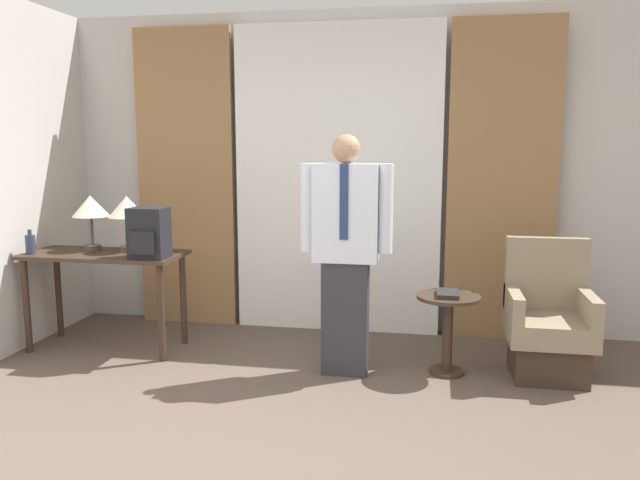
# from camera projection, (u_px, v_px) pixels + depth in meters

# --- Properties ---
(wall_back) EXTENTS (10.00, 0.06, 2.70)m
(wall_back) POSITION_uv_depth(u_px,v_px,m) (339.00, 173.00, 5.35)
(wall_back) COLOR beige
(wall_back) RESTS_ON ground_plane
(curtain_sheer_center) EXTENTS (1.74, 0.06, 2.58)m
(curtain_sheer_center) POSITION_uv_depth(u_px,v_px,m) (337.00, 181.00, 5.24)
(curtain_sheer_center) COLOR white
(curtain_sheer_center) RESTS_ON ground_plane
(curtain_drape_left) EXTENTS (0.87, 0.06, 2.58)m
(curtain_drape_left) POSITION_uv_depth(u_px,v_px,m) (186.00, 179.00, 5.47)
(curtain_drape_left) COLOR #997047
(curtain_drape_left) RESTS_ON ground_plane
(curtain_drape_right) EXTENTS (0.87, 0.06, 2.58)m
(curtain_drape_right) POSITION_uv_depth(u_px,v_px,m) (502.00, 183.00, 5.00)
(curtain_drape_right) COLOR #997047
(curtain_drape_right) RESTS_ON ground_plane
(desk) EXTENTS (1.22, 0.54, 0.76)m
(desk) POSITION_uv_depth(u_px,v_px,m) (105.00, 268.00, 4.84)
(desk) COLOR #38281E
(desk) RESTS_ON ground_plane
(table_lamp_left) EXTENTS (0.29, 0.29, 0.43)m
(table_lamp_left) POSITION_uv_depth(u_px,v_px,m) (91.00, 208.00, 4.90)
(table_lamp_left) COLOR #4C4238
(table_lamp_left) RESTS_ON desk
(table_lamp_right) EXTENTS (0.29, 0.29, 0.43)m
(table_lamp_right) POSITION_uv_depth(u_px,v_px,m) (127.00, 209.00, 4.85)
(table_lamp_right) COLOR #4C4238
(table_lamp_right) RESTS_ON desk
(bottle_near_edge) EXTENTS (0.07, 0.07, 0.19)m
(bottle_near_edge) POSITION_uv_depth(u_px,v_px,m) (30.00, 244.00, 4.76)
(bottle_near_edge) COLOR #2D3851
(bottle_near_edge) RESTS_ON desk
(backpack) EXTENTS (0.27, 0.24, 0.37)m
(backpack) POSITION_uv_depth(u_px,v_px,m) (149.00, 233.00, 4.58)
(backpack) COLOR black
(backpack) RESTS_ON desk
(person) EXTENTS (0.64, 0.21, 1.66)m
(person) POSITION_uv_depth(u_px,v_px,m) (346.00, 247.00, 4.26)
(person) COLOR #2D2D33
(person) RESTS_ON ground_plane
(armchair) EXTENTS (0.56, 0.57, 0.94)m
(armchair) POSITION_uv_depth(u_px,v_px,m) (548.00, 327.00, 4.32)
(armchair) COLOR #38281E
(armchair) RESTS_ON ground_plane
(side_table) EXTENTS (0.44, 0.44, 0.56)m
(side_table) POSITION_uv_depth(u_px,v_px,m) (448.00, 321.00, 4.33)
(side_table) COLOR #38281E
(side_table) RESTS_ON ground_plane
(book) EXTENTS (0.15, 0.24, 0.03)m
(book) POSITION_uv_depth(u_px,v_px,m) (448.00, 294.00, 4.29)
(book) COLOR black
(book) RESTS_ON side_table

